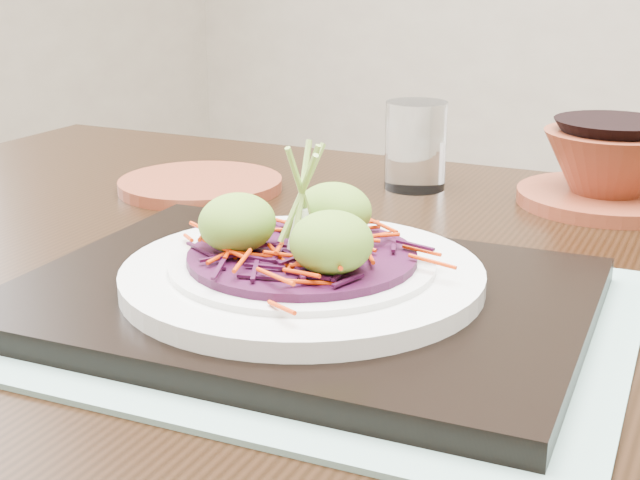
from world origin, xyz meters
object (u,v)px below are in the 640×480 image
Objects in this scene: white_plate at (302,274)px; water_glass at (416,146)px; terracotta_side_plate at (201,184)px; terracotta_bowl_set at (609,172)px; serving_tray at (303,297)px; dining_table at (347,392)px.

water_glass is (-0.09, 0.32, 0.02)m from white_plate.
terracotta_bowl_set is at bearing 26.22° from terracotta_side_plate.
white_plate is 1.06× the size of terracotta_bowl_set.
water_glass is at bearing 106.01° from white_plate.
water_glass reaches higher than serving_tray.
terracotta_side_plate is at bearing 132.04° from serving_tray.
water_glass reaches higher than dining_table.
water_glass reaches higher than terracotta_bowl_set.
dining_table is 0.29m from water_glass.
white_plate is at bearing 169.33° from serving_tray.
terracotta_bowl_set is (0.08, 0.37, 0.00)m from white_plate.
serving_tray is (0.01, -0.08, 0.11)m from dining_table.
serving_tray is 4.16× the size of water_glass.
dining_table is 3.51× the size of serving_tray.
white_plate is at bearing -88.33° from dining_table.
terracotta_side_plate is 0.73× the size of terracotta_bowl_set.
dining_table is at bearing -72.18° from water_glass.
water_glass is (-0.08, 0.25, 0.14)m from dining_table.
serving_tray is at bearing -37.29° from terracotta_side_plate.
serving_tray is 2.23× the size of terracotta_side_plate.
dining_table is at bearing 89.41° from serving_tray.
white_plate is at bearing -73.99° from water_glass.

